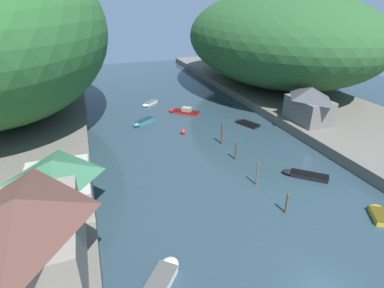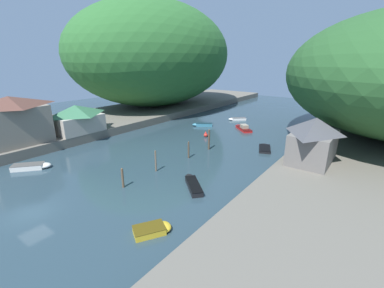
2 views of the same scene
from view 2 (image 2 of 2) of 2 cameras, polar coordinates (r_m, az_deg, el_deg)
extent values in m
plane|color=#283D47|center=(47.54, 3.06, 1.03)|extent=(130.00, 130.00, 0.00)
cube|color=#666056|center=(65.42, -16.66, 5.78)|extent=(22.00, 120.00, 1.57)
cube|color=#666056|center=(40.05, 36.51, -4.86)|extent=(22.00, 120.00, 1.57)
ellipsoid|color=#2D662D|center=(75.10, -8.25, 19.07)|extent=(35.60, 49.84, 27.60)
cube|color=gray|center=(47.97, -34.85, 3.39)|extent=(6.49, 8.98, 5.75)
pyramid|color=brown|center=(47.37, -35.65, 7.67)|extent=(7.01, 9.69, 1.59)
cube|color=#B2A899|center=(50.95, -24.19, 4.22)|extent=(6.16, 7.92, 3.06)
pyramid|color=#38704C|center=(50.49, -24.54, 6.87)|extent=(6.65, 8.56, 1.77)
cube|color=slate|center=(35.95, 25.19, -0.61)|extent=(4.68, 7.20, 3.86)
pyramid|color=#4C4C51|center=(35.22, 25.81, 3.80)|extent=(5.06, 7.77, 1.87)
cube|color=red|center=(54.88, 11.43, 3.28)|extent=(4.85, 4.64, 0.45)
ellipsoid|color=red|center=(57.10, 10.51, 3.92)|extent=(2.96, 2.91, 0.45)
cube|color=#450A0A|center=(54.82, 11.44, 3.53)|extent=(4.95, 4.73, 0.03)
cube|color=#9E937F|center=(54.59, 11.53, 3.86)|extent=(2.12, 2.08, 0.77)
cube|color=white|center=(63.99, 10.35, 5.50)|extent=(3.33, 3.25, 0.52)
ellipsoid|color=white|center=(63.52, 8.87, 5.49)|extent=(2.06, 2.04, 0.52)
cube|color=#525252|center=(63.93, 10.36, 5.74)|extent=(3.40, 3.32, 0.03)
cube|color=black|center=(29.66, 0.39, -9.36)|extent=(4.06, 3.78, 0.60)
ellipsoid|color=black|center=(31.55, -0.43, -7.59)|extent=(2.40, 2.31, 0.60)
cube|color=black|center=(29.52, 0.40, -8.83)|extent=(4.14, 3.86, 0.03)
cube|color=teal|center=(56.99, 2.73, 4.29)|extent=(3.56, 2.97, 0.66)
ellipsoid|color=teal|center=(57.00, 0.96, 4.31)|extent=(2.08, 1.92, 0.66)
cube|color=#132A33|center=(56.91, 2.74, 4.63)|extent=(3.63, 3.03, 0.03)
cube|color=gold|center=(23.20, -9.50, -18.42)|extent=(2.74, 3.05, 0.57)
ellipsoid|color=gold|center=(23.44, -6.29, -17.83)|extent=(2.01, 1.91, 0.57)
cube|color=#4C3E0E|center=(23.02, -9.54, -17.82)|extent=(2.79, 3.12, 0.03)
cube|color=silver|center=(41.09, -32.64, -4.28)|extent=(3.69, 3.95, 0.67)
ellipsoid|color=silver|center=(40.45, -30.11, -4.16)|extent=(2.40, 2.44, 0.67)
cube|color=#504E4A|center=(40.97, -32.72, -3.82)|extent=(3.77, 4.03, 0.03)
cube|color=black|center=(43.45, 15.84, -1.06)|extent=(3.05, 4.10, 0.41)
ellipsoid|color=black|center=(45.21, 15.80, -0.30)|extent=(2.25, 2.35, 0.41)
cube|color=black|center=(43.38, 15.87, -0.78)|extent=(3.11, 4.18, 0.03)
cylinder|color=brown|center=(30.61, -15.15, -7.41)|extent=(0.27, 0.27, 2.24)
sphere|color=brown|center=(30.14, -15.33, -5.40)|extent=(0.24, 0.24, 0.24)
cylinder|color=brown|center=(33.94, -8.07, -3.84)|extent=(0.20, 0.20, 2.78)
sphere|color=brown|center=(33.43, -8.18, -1.56)|extent=(0.18, 0.18, 0.18)
cylinder|color=#4C3D2D|center=(38.17, -0.77, -1.40)|extent=(0.25, 0.25, 2.43)
sphere|color=#4C3D2D|center=(37.77, -0.77, 0.41)|extent=(0.23, 0.23, 0.23)
cylinder|color=#4C3D2D|center=(41.81, 3.79, 0.89)|extent=(0.31, 0.31, 3.21)
sphere|color=#4C3D2D|center=(41.35, 3.84, 3.09)|extent=(0.28, 0.28, 0.28)
sphere|color=red|center=(48.91, 3.06, 1.98)|extent=(0.75, 0.75, 0.75)
cone|color=red|center=(48.75, 3.07, 2.62)|extent=(0.38, 0.38, 0.38)
cylinder|color=#282D3D|center=(46.72, -33.95, 0.10)|extent=(0.13, 0.13, 0.85)
cylinder|color=#282D3D|center=(46.72, -33.73, 0.14)|extent=(0.13, 0.13, 0.85)
cube|color=gold|center=(46.54, -34.00, 0.98)|extent=(0.33, 0.43, 0.62)
sphere|color=beige|center=(46.43, -34.09, 1.47)|extent=(0.22, 0.22, 0.22)
cylinder|color=#282D3D|center=(44.97, -36.29, -0.95)|extent=(0.13, 0.13, 0.85)
cylinder|color=#282D3D|center=(45.01, -36.08, -0.89)|extent=(0.13, 0.13, 0.85)
cube|color=#B2231E|center=(44.80, -36.36, -0.03)|extent=(0.24, 0.39, 0.62)
sphere|color=beige|center=(44.70, -36.46, 0.48)|extent=(0.22, 0.22, 0.22)
camera|label=1|loc=(40.19, -61.75, 17.50)|focal=28.00mm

